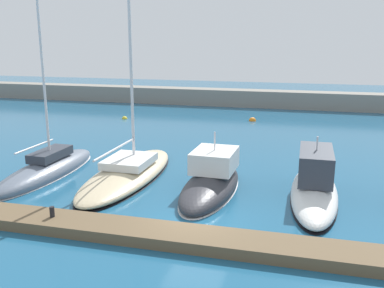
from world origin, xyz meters
TOP-DOWN VIEW (x-y plane):
  - ground_plane at (0.00, 0.00)m, footprint 120.00×120.00m
  - dock_pier at (0.00, -1.78)m, footprint 25.38×1.74m
  - breakwater_seawall at (0.00, 32.56)m, footprint 108.00×2.39m
  - sailboat_slate_nearest at (-9.87, 4.38)m, footprint 2.54×9.01m
  - sailboat_sand_second at (-5.18, 5.02)m, footprint 3.37×10.59m
  - motorboat_charcoal_third at (-0.21, 4.16)m, footprint 2.77×7.55m
  - motorboat_white_fourth at (4.89, 4.64)m, footprint 2.26×8.71m
  - mooring_buoy_yellow at (-12.59, 21.67)m, footprint 0.53×0.53m
  - mooring_buoy_orange at (-0.49, 23.76)m, footprint 0.68×0.68m
  - dock_bollard at (-5.66, -1.78)m, footprint 0.20×0.20m

SIDE VIEW (x-z plane):
  - ground_plane at x=0.00m, z-range 0.00..0.00m
  - mooring_buoy_yellow at x=-12.59m, z-range -0.26..0.26m
  - mooring_buoy_orange at x=-0.49m, z-range -0.34..0.34m
  - dock_pier at x=0.00m, z-range 0.00..0.46m
  - sailboat_slate_nearest at x=-9.87m, z-range -8.56..9.29m
  - sailboat_sand_second at x=-5.18m, z-range -9.25..10.01m
  - motorboat_charcoal_third at x=-0.21m, z-range -1.22..2.18m
  - motorboat_white_fourth at x=4.89m, z-range -1.06..2.26m
  - dock_bollard at x=-5.66m, z-range 0.46..0.90m
  - breakwater_seawall at x=0.00m, z-range 0.00..1.86m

